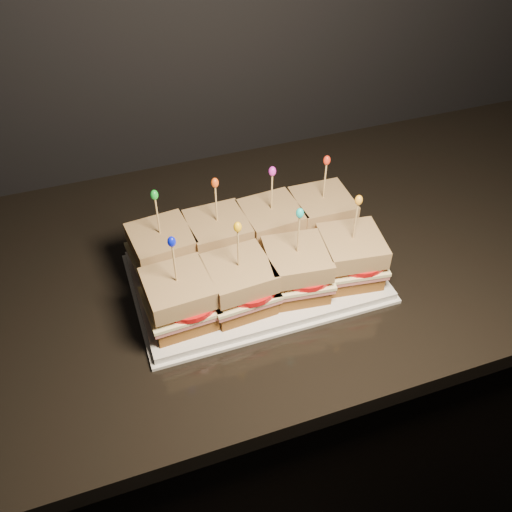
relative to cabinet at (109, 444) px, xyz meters
name	(u,v)px	position (x,y,z in m)	size (l,w,h in m)	color
cabinet	(109,444)	(0.00, 0.00, 0.00)	(2.46, 0.64, 0.86)	black
granite_slab	(62,307)	(0.00, 0.00, 0.45)	(2.50, 0.68, 0.03)	black
platter	(256,276)	(0.32, -0.06, 0.47)	(0.40, 0.25, 0.02)	white
platter_rim	(256,278)	(0.32, -0.06, 0.47)	(0.41, 0.26, 0.01)	white
sandwich_0_bread_bot	(165,264)	(0.18, -0.01, 0.49)	(0.09, 0.09, 0.03)	#5C3514
sandwich_0_ham	(164,256)	(0.18, -0.01, 0.51)	(0.10, 0.10, 0.01)	#BB6262
sandwich_0_cheese	(163,253)	(0.18, -0.01, 0.52)	(0.10, 0.10, 0.01)	#FFF5B1
sandwich_0_tomato	(171,251)	(0.19, -0.01, 0.53)	(0.09, 0.09, 0.01)	red
sandwich_0_bread_top	(161,240)	(0.18, -0.01, 0.55)	(0.10, 0.10, 0.03)	#63370E
sandwich_0_pick	(158,218)	(0.18, -0.01, 0.59)	(0.00, 0.00, 0.09)	tan
sandwich_0_frill	(154,195)	(0.18, -0.01, 0.64)	(0.01, 0.01, 0.02)	green
sandwich_1_bread_bot	(219,251)	(0.27, -0.01, 0.49)	(0.09, 0.09, 0.03)	#5C3514
sandwich_1_ham	(219,244)	(0.27, -0.01, 0.51)	(0.10, 0.10, 0.01)	#BB6262
sandwich_1_cheese	(218,241)	(0.27, -0.01, 0.52)	(0.10, 0.10, 0.01)	#FFF5B1
sandwich_1_tomato	(226,238)	(0.29, -0.01, 0.53)	(0.09, 0.09, 0.01)	red
sandwich_1_bread_top	(218,228)	(0.27, -0.01, 0.55)	(0.10, 0.10, 0.03)	#63370E
sandwich_1_pick	(216,206)	(0.27, -0.01, 0.59)	(0.00, 0.00, 0.09)	tan
sandwich_1_frill	(215,183)	(0.27, -0.01, 0.64)	(0.01, 0.01, 0.02)	#E94F14
sandwich_2_bread_bot	(271,239)	(0.37, -0.01, 0.49)	(0.09, 0.09, 0.03)	#5C3514
sandwich_2_ham	(271,232)	(0.37, -0.01, 0.51)	(0.10, 0.10, 0.01)	#BB6262
sandwich_2_cheese	(271,229)	(0.37, -0.01, 0.52)	(0.10, 0.10, 0.01)	#FFF5B1
sandwich_2_tomato	(279,226)	(0.38, -0.01, 0.53)	(0.09, 0.09, 0.01)	red
sandwich_2_bread_top	(271,216)	(0.37, -0.01, 0.55)	(0.10, 0.10, 0.03)	#63370E
sandwich_2_pick	(272,194)	(0.37, -0.01, 0.59)	(0.00, 0.00, 0.09)	tan
sandwich_2_frill	(272,171)	(0.37, -0.01, 0.64)	(0.01, 0.01, 0.02)	#D224C6
sandwich_3_bread_bot	(320,228)	(0.46, -0.01, 0.49)	(0.09, 0.09, 0.03)	#5C3514
sandwich_3_ham	(321,221)	(0.46, -0.01, 0.51)	(0.10, 0.10, 0.01)	#BB6262
sandwich_3_cheese	(321,217)	(0.46, -0.01, 0.52)	(0.10, 0.10, 0.01)	#FFF5B1
sandwich_3_tomato	(329,215)	(0.48, -0.01, 0.53)	(0.09, 0.09, 0.01)	red
sandwich_3_bread_top	(322,205)	(0.46, -0.01, 0.55)	(0.10, 0.10, 0.03)	#63370E
sandwich_3_pick	(325,183)	(0.46, -0.01, 0.59)	(0.00, 0.00, 0.09)	tan
sandwich_3_frill	(327,160)	(0.46, -0.01, 0.64)	(0.01, 0.01, 0.02)	red
sandwich_4_bread_bot	(181,312)	(0.18, -0.12, 0.49)	(0.09, 0.09, 0.03)	#5C3514
sandwich_4_ham	(180,304)	(0.18, -0.12, 0.51)	(0.10, 0.10, 0.01)	#BB6262
sandwich_4_cheese	(180,301)	(0.18, -0.12, 0.52)	(0.10, 0.10, 0.01)	#FFF5B1
sandwich_4_tomato	(188,299)	(0.19, -0.13, 0.53)	(0.09, 0.09, 0.01)	red
sandwich_4_bread_top	(178,288)	(0.18, -0.12, 0.55)	(0.10, 0.10, 0.03)	#63370E
sandwich_4_pick	(175,266)	(0.18, -0.12, 0.59)	(0.00, 0.00, 0.09)	tan
sandwich_4_frill	(172,242)	(0.18, -0.12, 0.64)	(0.01, 0.01, 0.02)	#0712D2
sandwich_5_bread_bot	(240,297)	(0.27, -0.12, 0.49)	(0.09, 0.09, 0.03)	#5C3514
sandwich_5_ham	(239,289)	(0.27, -0.12, 0.51)	(0.10, 0.10, 0.01)	#BB6262
sandwich_5_cheese	(239,286)	(0.27, -0.12, 0.52)	(0.10, 0.10, 0.01)	#FFF5B1
sandwich_5_tomato	(248,284)	(0.29, -0.13, 0.53)	(0.09, 0.09, 0.01)	red
sandwich_5_bread_top	(239,273)	(0.27, -0.12, 0.55)	(0.10, 0.10, 0.03)	#63370E
sandwich_5_pick	(238,251)	(0.27, -0.12, 0.59)	(0.00, 0.00, 0.09)	tan
sandwich_5_frill	(238,227)	(0.27, -0.12, 0.64)	(0.01, 0.01, 0.02)	yellow
sandwich_6_bread_bot	(295,283)	(0.37, -0.12, 0.49)	(0.09, 0.09, 0.03)	#5C3514
sandwich_6_ham	(296,275)	(0.37, -0.12, 0.51)	(0.10, 0.10, 0.01)	#BB6262
sandwich_6_cheese	(296,272)	(0.37, -0.12, 0.52)	(0.10, 0.10, 0.01)	#FFF5B1
sandwich_6_tomato	(305,269)	(0.38, -0.13, 0.53)	(0.09, 0.09, 0.01)	red
sandwich_6_bread_top	(297,259)	(0.37, -0.12, 0.55)	(0.10, 0.10, 0.03)	#63370E
sandwich_6_pick	(298,237)	(0.37, -0.12, 0.59)	(0.00, 0.00, 0.09)	tan
sandwich_6_frill	(300,213)	(0.37, -0.12, 0.64)	(0.01, 0.01, 0.02)	#15BFB9
sandwich_7_bread_bot	(348,269)	(0.46, -0.12, 0.49)	(0.09, 0.09, 0.03)	#5C3514
sandwich_7_ham	(349,262)	(0.46, -0.12, 0.51)	(0.10, 0.10, 0.01)	#BB6262
sandwich_7_cheese	(350,259)	(0.46, -0.12, 0.52)	(0.10, 0.10, 0.01)	#FFF5B1
sandwich_7_tomato	(359,256)	(0.48, -0.13, 0.53)	(0.09, 0.09, 0.01)	red
sandwich_7_bread_top	(352,246)	(0.46, -0.12, 0.55)	(0.10, 0.10, 0.03)	#63370E
sandwich_7_pick	(355,223)	(0.46, -0.12, 0.59)	(0.00, 0.00, 0.09)	tan
sandwich_7_frill	(359,200)	(0.46, -0.12, 0.64)	(0.01, 0.01, 0.02)	orange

